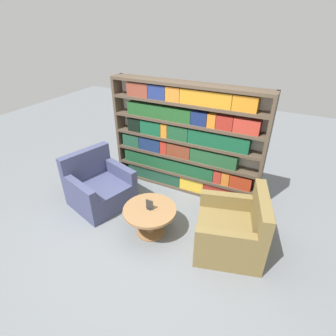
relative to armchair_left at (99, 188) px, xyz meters
name	(u,v)px	position (x,y,z in m)	size (l,w,h in m)	color
ground_plane	(146,233)	(1.10, -0.31, -0.29)	(14.00, 14.00, 0.00)	slate
bookshelf	(185,141)	(1.10, 1.07, 0.65)	(2.69, 0.30, 1.94)	silver
armchair_left	(99,188)	(0.00, 0.00, 0.00)	(1.09, 1.11, 0.89)	#42476B
armchair_right	(233,231)	(2.30, 0.00, 0.00)	(1.08, 1.10, 0.89)	olive
coffee_table	(150,216)	(1.15, -0.26, 0.02)	(0.77, 0.77, 0.45)	olive
table_sign	(150,205)	(1.15, -0.26, 0.22)	(0.11, 0.06, 0.15)	black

